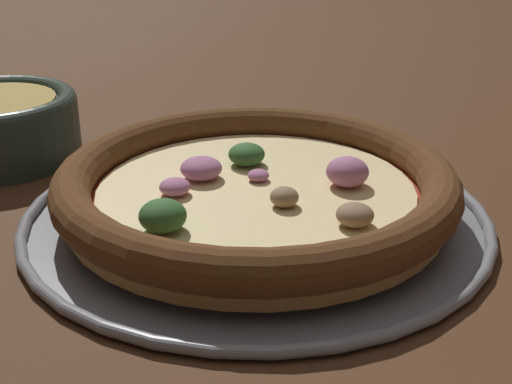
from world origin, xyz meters
TOP-DOWN VIEW (x-y plane):
  - ground_plane at (0.00, 0.00)m, footprint 3.00×3.00m
  - pizza_tray at (0.00, 0.00)m, footprint 0.35×0.35m
  - pizza at (0.00, 0.00)m, footprint 0.30×0.30m

SIDE VIEW (x-z plane):
  - ground_plane at x=0.00m, z-range 0.00..0.00m
  - pizza_tray at x=0.00m, z-range 0.00..0.01m
  - pizza at x=0.00m, z-range 0.01..0.05m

